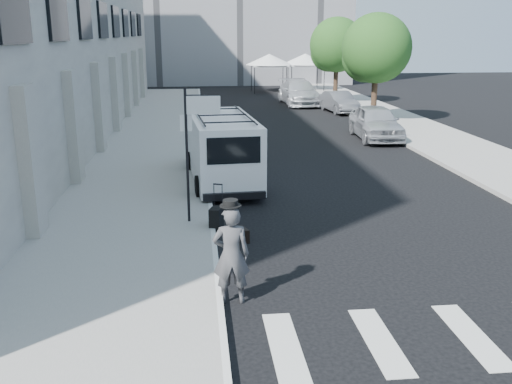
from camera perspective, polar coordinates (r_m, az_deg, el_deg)
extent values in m
plane|color=black|center=(12.48, 5.35, -7.81)|extent=(120.00, 120.00, 0.00)
cube|color=gray|center=(27.71, -9.93, 5.29)|extent=(4.50, 48.00, 0.15)
cube|color=gray|center=(33.57, 13.88, 6.85)|extent=(4.00, 56.00, 0.15)
cylinder|color=black|center=(14.74, -6.91, 3.58)|extent=(0.07, 0.07, 3.50)
cube|color=white|center=(14.60, -7.02, 6.86)|extent=(0.30, 0.03, 0.42)
cube|color=white|center=(14.52, -5.28, 8.65)|extent=(0.85, 0.06, 0.45)
cylinder|color=black|center=(32.95, 11.71, 9.15)|extent=(0.32, 0.32, 2.80)
sphere|color=#19501B|center=(32.77, 11.98, 13.90)|extent=(3.80, 3.80, 3.80)
sphere|color=#19501B|center=(33.24, 10.93, 12.99)|extent=(2.66, 2.66, 2.66)
cylinder|color=black|center=(41.58, 7.96, 10.62)|extent=(0.32, 0.32, 2.80)
sphere|color=#19501B|center=(41.43, 8.10, 14.38)|extent=(3.80, 3.80, 3.80)
sphere|color=#19501B|center=(41.94, 7.33, 13.64)|extent=(2.66, 2.66, 2.66)
cylinder|color=black|center=(48.22, -0.14, 11.08)|extent=(0.06, 0.06, 2.20)
cylinder|color=black|center=(48.59, 3.21, 11.10)|extent=(0.06, 0.06, 2.20)
cylinder|color=black|center=(51.00, -0.47, 11.33)|extent=(0.06, 0.06, 2.20)
cylinder|color=black|center=(51.35, 2.70, 11.35)|extent=(0.06, 0.06, 2.20)
cube|color=white|center=(49.70, 1.33, 12.55)|extent=(3.00, 3.00, 0.12)
cone|color=white|center=(49.67, 1.34, 13.12)|extent=(4.00, 4.00, 0.90)
cylinder|color=black|center=(49.15, 3.58, 11.14)|extent=(0.06, 0.06, 2.20)
cylinder|color=black|center=(49.69, 6.83, 11.11)|extent=(0.06, 0.06, 2.20)
cylinder|color=black|center=(51.90, 3.06, 11.39)|extent=(0.06, 0.06, 2.20)
cylinder|color=black|center=(52.42, 6.15, 11.36)|extent=(0.06, 0.06, 2.20)
cube|color=white|center=(50.69, 4.94, 12.56)|extent=(3.00, 3.00, 0.12)
cone|color=white|center=(50.67, 4.95, 13.12)|extent=(4.00, 4.00, 0.90)
imported|color=#404043|center=(10.69, -2.50, -6.32)|extent=(0.71, 0.48, 1.91)
cube|color=black|center=(14.04, -1.24, -4.28)|extent=(0.27, 0.45, 0.34)
cube|color=black|center=(14.69, -3.99, -2.78)|extent=(0.40, 0.51, 0.64)
cylinder|color=black|center=(14.73, -4.22, -0.32)|extent=(0.02, 0.02, 0.60)
cylinder|color=black|center=(14.67, -3.40, -0.37)|extent=(0.02, 0.02, 0.60)
cube|color=black|center=(14.62, -3.83, 0.77)|extent=(0.24, 0.11, 0.03)
cube|color=white|center=(19.17, -3.39, 4.43)|extent=(2.38, 5.44, 2.06)
cube|color=white|center=(22.09, -4.32, 4.61)|extent=(1.93, 1.03, 1.08)
cube|color=black|center=(16.53, -2.25, 4.18)|extent=(1.57, 0.20, 0.79)
cylinder|color=black|center=(21.08, -6.51, 3.01)|extent=(0.33, 0.77, 0.75)
cylinder|color=black|center=(21.29, -1.49, 3.23)|extent=(0.33, 0.77, 0.75)
cylinder|color=black|center=(17.56, -5.63, 0.46)|extent=(0.33, 0.77, 0.75)
cylinder|color=black|center=(17.81, 0.36, 0.75)|extent=(0.33, 0.77, 0.75)
imported|color=#A1A4A9|center=(28.08, 11.89, 6.85)|extent=(2.19, 4.87, 1.62)
imported|color=#515358|center=(37.27, 8.31, 8.89)|extent=(1.86, 4.15, 1.32)
imported|color=#B5B8BD|center=(41.11, 4.35, 9.89)|extent=(2.56, 5.90, 1.69)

